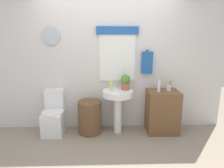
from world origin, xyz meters
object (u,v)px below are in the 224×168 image
(potted_plant, at_px, (126,82))
(toothbrush_cup, at_px, (169,88))
(soap_bottle, at_px, (111,85))
(lotion_bottle, at_px, (159,86))
(wooden_cabinet, at_px, (162,112))
(toilet, at_px, (54,117))
(laundry_hamper, at_px, (90,117))
(pedestal_sink, at_px, (118,100))

(potted_plant, xyz_separation_m, toothbrush_cup, (0.78, -0.04, -0.12))
(soap_bottle, distance_m, lotion_bottle, 0.85)
(lotion_bottle, distance_m, toothbrush_cup, 0.21)
(toothbrush_cup, bearing_deg, lotion_bottle, -163.00)
(potted_plant, xyz_separation_m, lotion_bottle, (0.58, -0.10, -0.07))
(wooden_cabinet, xyz_separation_m, soap_bottle, (-0.94, 0.05, 0.50))
(toilet, bearing_deg, lotion_bottle, -2.31)
(toilet, height_order, potted_plant, potted_plant)
(toilet, xyz_separation_m, laundry_hamper, (0.66, -0.04, -0.00))
(pedestal_sink, xyz_separation_m, toothbrush_cup, (0.92, 0.02, 0.22))
(lotion_bottle, bearing_deg, toothbrush_cup, 17.00)
(toilet, distance_m, lotion_bottle, 1.98)
(toilet, relative_size, lotion_bottle, 3.91)
(toilet, xyz_separation_m, pedestal_sink, (1.17, -0.04, 0.31))
(laundry_hamper, xyz_separation_m, toothbrush_cup, (1.43, 0.02, 0.53))
(pedestal_sink, xyz_separation_m, soap_bottle, (-0.12, 0.05, 0.28))
(laundry_hamper, xyz_separation_m, pedestal_sink, (0.51, 0.00, 0.31))
(wooden_cabinet, height_order, toothbrush_cup, toothbrush_cup)
(pedestal_sink, xyz_separation_m, wooden_cabinet, (0.82, -0.00, -0.23))
(pedestal_sink, distance_m, wooden_cabinet, 0.85)
(toilet, height_order, pedestal_sink, toilet)
(laundry_hamper, height_order, lotion_bottle, lotion_bottle)
(toilet, xyz_separation_m, lotion_bottle, (1.89, -0.08, 0.58))
(lotion_bottle, bearing_deg, toilet, 177.69)
(laundry_hamper, xyz_separation_m, lotion_bottle, (1.23, -0.04, 0.58))
(wooden_cabinet, xyz_separation_m, toothbrush_cup, (0.10, 0.02, 0.44))
(wooden_cabinet, bearing_deg, toilet, 178.96)
(pedestal_sink, relative_size, wooden_cabinet, 1.03)
(toilet, bearing_deg, pedestal_sink, -1.77)
(laundry_hamper, distance_m, soap_bottle, 0.71)
(pedestal_sink, bearing_deg, wooden_cabinet, -0.00)
(pedestal_sink, distance_m, soap_bottle, 0.31)
(toilet, xyz_separation_m, toothbrush_cup, (2.08, -0.02, 0.53))
(laundry_hamper, distance_m, potted_plant, 0.92)
(pedestal_sink, height_order, wooden_cabinet, pedestal_sink)
(soap_bottle, bearing_deg, laundry_hamper, -172.67)
(pedestal_sink, height_order, potted_plant, potted_plant)
(pedestal_sink, bearing_deg, lotion_bottle, -3.17)
(laundry_hamper, height_order, wooden_cabinet, wooden_cabinet)
(laundry_hamper, relative_size, wooden_cabinet, 0.77)
(toilet, height_order, laundry_hamper, toilet)
(laundry_hamper, xyz_separation_m, soap_bottle, (0.39, 0.05, 0.59))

